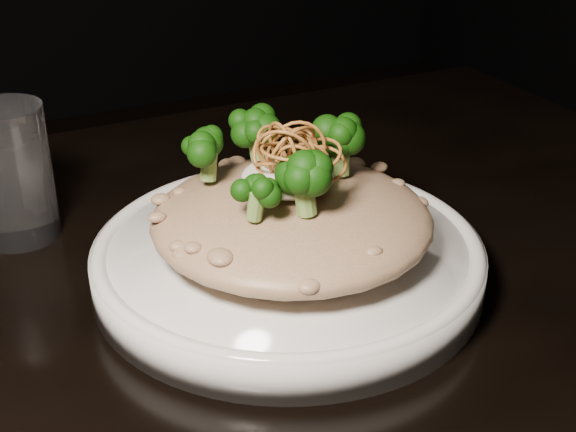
{
  "coord_description": "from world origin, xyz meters",
  "views": [
    {
      "loc": [
        -0.16,
        -0.47,
        1.08
      ],
      "look_at": [
        0.07,
        0.01,
        0.81
      ],
      "focal_mm": 50.0,
      "sensor_mm": 36.0,
      "label": 1
    }
  ],
  "objects": [
    {
      "name": "drinking_glass",
      "position": [
        -0.1,
        0.18,
        0.81
      ],
      "size": [
        0.08,
        0.08,
        0.12
      ],
      "primitive_type": "cylinder",
      "rotation": [
        0.0,
        0.0,
        0.25
      ],
      "color": "white",
      "rests_on": "table"
    },
    {
      "name": "table",
      "position": [
        0.0,
        0.0,
        0.67
      ],
      "size": [
        1.1,
        0.8,
        0.75
      ],
      "color": "black",
      "rests_on": "ground"
    },
    {
      "name": "cheese",
      "position": [
        0.07,
        0.01,
        0.84
      ],
      "size": [
        0.07,
        0.07,
        0.02
      ],
      "primitive_type": "ellipsoid",
      "color": "silver",
      "rests_on": "risotto"
    },
    {
      "name": "broccoli",
      "position": [
        0.07,
        0.02,
        0.86
      ],
      "size": [
        0.15,
        0.15,
        0.06
      ],
      "primitive_type": null,
      "color": "black",
      "rests_on": "risotto"
    },
    {
      "name": "plate",
      "position": [
        0.07,
        0.01,
        0.77
      ],
      "size": [
        0.3,
        0.3,
        0.03
      ],
      "primitive_type": "cylinder",
      "color": "silver",
      "rests_on": "table"
    },
    {
      "name": "risotto",
      "position": [
        0.08,
        0.01,
        0.8
      ],
      "size": [
        0.21,
        0.21,
        0.05
      ],
      "primitive_type": "ellipsoid",
      "color": "brown",
      "rests_on": "plate"
    },
    {
      "name": "shallots",
      "position": [
        0.08,
        0.0,
        0.87
      ],
      "size": [
        0.06,
        0.06,
        0.04
      ],
      "primitive_type": null,
      "color": "brown",
      "rests_on": "cheese"
    }
  ]
}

